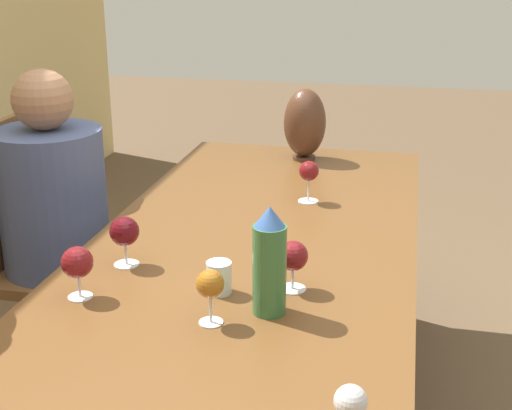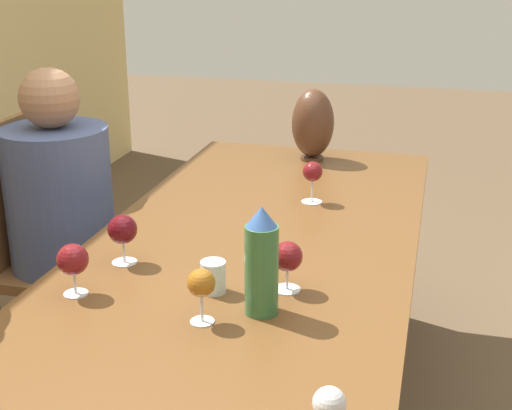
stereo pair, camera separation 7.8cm
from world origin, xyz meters
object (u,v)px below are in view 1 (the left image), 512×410
Objects in this scene: wine_glass_0 at (210,285)px; person_far at (59,223)px; wine_glass_1 at (293,257)px; wine_glass_4 at (309,172)px; wine_glass_6 at (77,263)px; water_bottle at (270,262)px; water_tumbler at (219,277)px; chair_far at (38,249)px; wine_glass_2 at (124,232)px; wine_glass_3 at (351,404)px; vase at (305,123)px.

person_far reaches higher than wine_glass_0.
wine_glass_1 is 0.91× the size of wine_glass_4.
person_far is at bearing 31.17° from wine_glass_6.
wine_glass_4 is at bearing 1.81° from water_bottle.
wine_glass_6 is (-0.10, 0.33, 0.05)m from water_tumbler.
chair_far reaches higher than water_tumbler.
wine_glass_6 is at bearing 169.44° from wine_glass_2.
water_bottle is 0.14m from wine_glass_1.
wine_glass_6 is at bearing 59.62° from wine_glass_3.
chair_far is at bearing 48.00° from wine_glass_2.
water_bottle is 1.17m from person_far.
water_bottle reaches higher than wine_glass_0.
wine_glass_4 is at bearing -6.17° from wine_glass_0.
water_tumbler is at bearing 8.14° from wine_glass_0.
water_bottle is at bearing -86.89° from wine_glass_6.
vase is 1.16m from chair_far.
wine_glass_6 is 0.87m from person_far.
chair_far is at bearing 90.00° from person_far.
person_far is (0.51, 0.48, -0.21)m from wine_glass_2.
water_tumbler is 0.63× the size of wine_glass_1.
wine_glass_2 is 0.83m from chair_far.
person_far is at bearing 45.23° from wine_glass_3.
wine_glass_0 is at bearing -134.44° from person_far.
water_tumbler is (0.07, 0.14, -0.09)m from water_bottle.
wine_glass_2 is at bearing 47.06° from wine_glass_3.
wine_glass_0 is 1.02× the size of wine_glass_1.
water_tumbler is 0.75m from wine_glass_4.
wine_glass_0 is 0.96× the size of wine_glass_2.
wine_glass_6 is (-0.03, 0.48, -0.04)m from water_bottle.
wine_glass_6 is at bearing 106.78° from water_tumbler.
water_bottle is at bearing -174.85° from vase.
wine_glass_1 is at bearing 19.03° from wine_glass_3.
wine_glass_3 is 0.12× the size of chair_far.
vase is 1.05m from person_far.
wine_glass_1 is (-1.20, -0.15, -0.06)m from vase.
chair_far is at bearing 48.77° from wine_glass_0.
wine_glass_2 is (0.11, 0.29, 0.06)m from water_tumbler.
chair_far is 0.15m from person_far.
water_tumbler is 0.35m from wine_glass_6.
wine_glass_2 is 0.97× the size of wine_glass_4.
person_far is at bearing 97.46° from wine_glass_4.
wine_glass_0 is 0.90m from wine_glass_4.
vase is 1.21m from wine_glass_1.
wine_glass_2 is 1.04× the size of wine_glass_6.
wine_glass_0 reaches higher than wine_glass_3.
wine_glass_0 is at bearing 143.82° from wine_glass_1.
water_tumbler is 0.32m from wine_glass_2.
wine_glass_2 is 0.21m from wine_glass_6.
wine_glass_1 is 0.94× the size of wine_glass_2.
person_far is (-0.64, 0.79, -0.26)m from vase.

